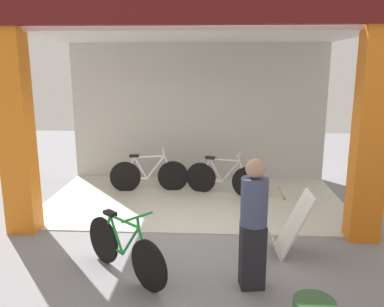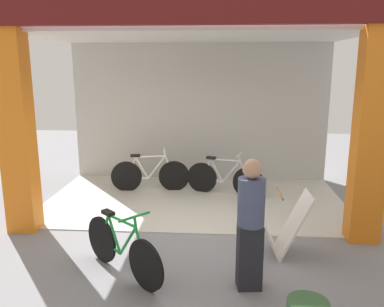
# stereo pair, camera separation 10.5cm
# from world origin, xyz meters

# --- Properties ---
(ground_plane) EXTENTS (19.73, 19.73, 0.00)m
(ground_plane) POSITION_xyz_m (0.00, 0.00, 0.00)
(ground_plane) COLOR gray
(ground_plane) RESTS_ON ground
(shop_facade) EXTENTS (6.06, 3.57, 3.86)m
(shop_facade) POSITION_xyz_m (0.00, 1.72, 2.09)
(shop_facade) COLOR beige
(shop_facade) RESTS_ON ground
(bicycle_inside_0) EXTENTS (1.59, 0.58, 0.91)m
(bicycle_inside_0) POSITION_xyz_m (0.59, 1.99, 0.36)
(bicycle_inside_0) COLOR black
(bicycle_inside_0) RESTS_ON ground
(bicycle_inside_1) EXTENTS (1.67, 0.46, 0.92)m
(bicycle_inside_1) POSITION_xyz_m (-1.00, 2.16, 0.37)
(bicycle_inside_1) COLOR black
(bicycle_inside_1) RESTS_ON ground
(bicycle_parked_0) EXTENTS (1.24, 1.13, 0.90)m
(bicycle_parked_0) POSITION_xyz_m (-0.75, -1.30, 0.36)
(bicycle_parked_0) COLOR black
(bicycle_parked_0) RESTS_ON ground
(sandwich_board_sign) EXTENTS (0.88, 0.55, 0.93)m
(sandwich_board_sign) POSITION_xyz_m (1.33, -0.56, 0.46)
(sandwich_board_sign) COLOR silver
(sandwich_board_sign) RESTS_ON ground
(pedestrian_1) EXTENTS (0.36, 0.36, 1.62)m
(pedestrian_1) POSITION_xyz_m (0.86, -1.49, 0.83)
(pedestrian_1) COLOR black
(pedestrian_1) RESTS_ON ground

